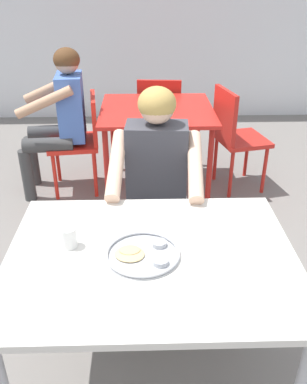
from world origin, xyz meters
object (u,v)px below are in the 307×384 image
(table_background_red, at_px, (157,118))
(patron_background, at_px, (60,110))
(table_foreground, at_px, (151,268))
(chair_foreground, at_px, (157,200))
(thali_tray, at_px, (143,254))
(diner_foreground, at_px, (156,180))
(chair_red_left, at_px, (82,136))
(drinking_cup, at_px, (69,237))
(chair_red_right, at_px, (234,132))
(chair_red_far, at_px, (159,112))

(table_background_red, distance_m, patron_background, 0.79)
(table_foreground, height_order, chair_foreground, chair_foreground)
(thali_tray, distance_m, table_background_red, 1.98)
(diner_foreground, xyz_separation_m, chair_red_left, (-0.59, 1.28, -0.23))
(table_background_red, xyz_separation_m, patron_background, (-0.79, -0.01, 0.07))
(chair_red_left, bearing_deg, table_background_red, -1.73)
(table_foreground, relative_size, drinking_cup, 13.28)
(chair_red_left, bearing_deg, chair_foreground, -60.90)
(chair_red_left, relative_size, chair_red_right, 0.94)
(patron_background, bearing_deg, chair_foreground, -54.30)
(chair_red_left, xyz_separation_m, patron_background, (-0.15, -0.03, 0.23))
(table_foreground, bearing_deg, thali_tray, -164.32)
(thali_tray, xyz_separation_m, drinking_cup, (-0.30, 0.07, 0.04))
(table_foreground, height_order, thali_tray, thali_tray)
(drinking_cup, height_order, diner_foreground, diner_foreground)
(table_foreground, distance_m, thali_tray, 0.09)
(table_background_red, height_order, patron_background, patron_background)
(diner_foreground, bearing_deg, chair_foreground, 87.01)
(table_background_red, relative_size, chair_red_left, 1.10)
(table_foreground, distance_m, table_background_red, 1.96)
(chair_foreground, bearing_deg, drinking_cup, -114.94)
(table_foreground, xyz_separation_m, chair_red_right, (0.75, 1.96, -0.14))
(thali_tray, height_order, table_background_red, thali_tray)
(drinking_cup, distance_m, chair_red_left, 1.95)
(diner_foreground, xyz_separation_m, chair_red_far, (0.10, 1.90, -0.22))
(drinking_cup, xyz_separation_m, chair_red_left, (-0.21, 1.92, -0.29))
(diner_foreground, height_order, patron_background, patron_background)
(chair_red_right, height_order, chair_red_far, chair_red_right)
(table_foreground, xyz_separation_m, chair_red_far, (0.14, 2.60, -0.17))
(chair_red_left, xyz_separation_m, chair_red_right, (1.29, -0.02, 0.03))
(chair_red_left, xyz_separation_m, chair_red_far, (0.68, 0.62, 0.01))
(thali_tray, xyz_separation_m, table_background_red, (0.13, 1.97, -0.09))
(drinking_cup, height_order, chair_foreground, drinking_cup)
(chair_foreground, distance_m, chair_red_far, 1.69)
(table_background_red, relative_size, patron_background, 0.76)
(chair_red_left, bearing_deg, drinking_cup, -83.84)
(chair_red_left, bearing_deg, chair_red_right, -0.91)
(thali_tray, height_order, patron_background, patron_background)
(thali_tray, bearing_deg, patron_background, 108.70)
(thali_tray, xyz_separation_m, chair_red_left, (-0.51, 1.99, -0.25))
(table_foreground, xyz_separation_m, table_background_red, (0.09, 1.96, -0.01))
(thali_tray, relative_size, drinking_cup, 3.40)
(table_background_red, bearing_deg, chair_foreground, -92.05)
(table_foreground, xyz_separation_m, chair_red_left, (-0.54, 1.98, -0.17))
(table_background_red, xyz_separation_m, chair_red_left, (-0.64, 0.02, -0.16))
(thali_tray, height_order, chair_red_far, chair_red_far)
(patron_background, bearing_deg, chair_red_right, 0.25)
(chair_red_right, bearing_deg, chair_red_left, 179.09)
(chair_foreground, bearing_deg, patron_background, 125.70)
(drinking_cup, relative_size, chair_red_left, 0.11)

